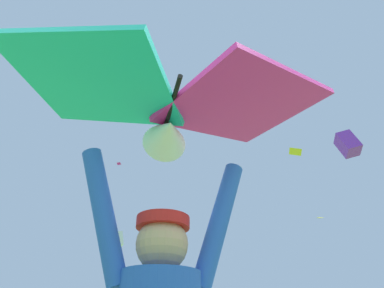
# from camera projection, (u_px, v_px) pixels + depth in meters

# --- Properties ---
(held_stunt_kite) EXTENTS (1.73, 1.14, 0.40)m
(held_stunt_kite) POSITION_uv_depth(u_px,v_px,m) (171.00, 105.00, 1.74)
(held_stunt_kite) COLOR black
(distant_kite_purple_far_center) EXTENTS (1.08, 1.06, 1.50)m
(distant_kite_purple_far_center) POSITION_uv_depth(u_px,v_px,m) (348.00, 144.00, 16.47)
(distant_kite_purple_far_center) COLOR purple
(distant_kite_yellow_mid_right) EXTENTS (1.14, 1.16, 0.40)m
(distant_kite_yellow_mid_right) POSITION_uv_depth(u_px,v_px,m) (296.00, 151.00, 22.94)
(distant_kite_yellow_mid_right) COLOR yellow
(distant_kite_yellow_high_left) EXTENTS (0.91, 0.89, 0.27)m
(distant_kite_yellow_high_left) POSITION_uv_depth(u_px,v_px,m) (320.00, 218.00, 32.54)
(distant_kite_yellow_high_left) COLOR yellow
(distant_kite_red_low_right) EXTENTS (0.90, 0.90, 0.19)m
(distant_kite_red_low_right) POSITION_uv_depth(u_px,v_px,m) (119.00, 55.00, 26.62)
(distant_kite_red_low_right) COLOR red
(distant_kite_white_low_left) EXTENTS (1.18, 1.01, 1.32)m
(distant_kite_white_low_left) POSITION_uv_depth(u_px,v_px,m) (118.00, 239.00, 28.40)
(distant_kite_white_low_left) COLOR white
(distant_kite_magenta_overhead_distant) EXTENTS (0.61, 0.59, 0.21)m
(distant_kite_magenta_overhead_distant) POSITION_uv_depth(u_px,v_px,m) (119.00, 164.00, 39.25)
(distant_kite_magenta_overhead_distant) COLOR #DB2393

